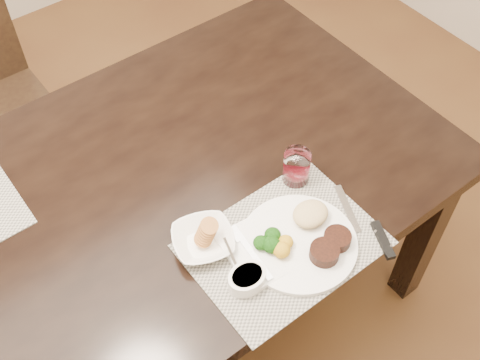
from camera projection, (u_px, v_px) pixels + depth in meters
ground_plane at (134, 343)px, 2.12m from camera, size 4.50×4.50×0.00m
dining_table at (99, 239)px, 1.60m from camera, size 2.00×1.00×0.75m
placemat_near at (283, 244)px, 1.49m from camera, size 0.46×0.34×0.00m
dinner_plate at (304, 239)px, 1.47m from camera, size 0.29×0.29×0.05m
napkin_fork at (250, 255)px, 1.46m from camera, size 0.12×0.20×0.02m
steak_knife at (374, 232)px, 1.50m from camera, size 0.08×0.25×0.01m
cracker_bowl at (203, 240)px, 1.47m from camera, size 0.19×0.19×0.07m
sauce_ramekin at (247, 278)px, 1.40m from camera, size 0.10×0.14×0.08m
wine_glass_near at (296, 168)px, 1.58m from camera, size 0.07×0.07×0.10m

